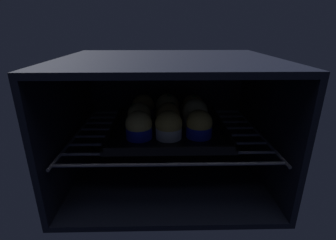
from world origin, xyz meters
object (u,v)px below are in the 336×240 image
Objects in this scene: muffin_row1_col0 at (139,116)px; muffin_row1_col1 at (167,116)px; muffin_row2_col2 at (193,107)px; muffin_row0_col0 at (139,126)px; muffin_row2_col0 at (143,107)px; muffin_row0_col1 at (168,126)px; muffin_row0_col2 at (199,125)px; muffin_row2_col1 at (169,107)px; baking_tray at (168,127)px; muffin_row1_col2 at (195,114)px.

muffin_row1_col0 is 1.00× the size of muffin_row1_col1.
muffin_row0_col0 is at bearing -134.26° from muffin_row2_col2.
muffin_row1_col1 is (7.75, 8.44, -0.15)cm from muffin_row0_col0.
muffin_row2_col0 is (-0.08, 17.23, -0.06)cm from muffin_row0_col0.
muffin_row0_col1 is 8.52cm from muffin_row1_col1.
muffin_row0_col1 reaches higher than muffin_row0_col2.
muffin_row2_col1 is at bearing 179.11° from muffin_row2_col2.
muffin_row0_col0 reaches higher than muffin_row1_col0.
muffin_row0_col1 is at bearing -0.53° from muffin_row0_col0.
baking_tray is 9.23cm from muffin_row2_col1.
muffin_row2_col0 is 0.95× the size of muffin_row2_col1.
muffin_row2_col2 is (8.57, 8.31, 0.07)cm from muffin_row1_col1.
baking_tray is at bearing 89.41° from muffin_row0_col1.
muffin_row2_col2 is at bearing 63.26° from muffin_row0_col1.
muffin_row1_col0 is at bearing 179.28° from baking_tray.
muffin_row1_col0 is (-16.84, 8.06, -0.09)cm from muffin_row0_col2.
muffin_row2_col2 is at bearing 87.26° from muffin_row1_col2.
muffin_row1_col0 is at bearing -93.95° from muffin_row2_col0.
muffin_row1_col2 is 18.33cm from muffin_row2_col0.
muffin_row2_col2 is (16.99, 8.10, 0.06)cm from muffin_row1_col0.
muffin_row1_col0 is 12.20cm from muffin_row2_col1.
baking_tray is 4.43× the size of muffin_row2_col0.
baking_tray is 4.40× the size of muffin_row0_col0.
muffin_row1_col2 reaches higher than baking_tray.
muffin_row1_col2 reaches higher than muffin_row2_col1.
muffin_row0_col2 is at bearing -43.06° from muffin_row1_col1.
muffin_row0_col1 is at bearing -91.64° from muffin_row2_col1.
muffin_row0_col0 is 23.39cm from muffin_row2_col2.
muffin_row2_col1 is at bearing 86.06° from muffin_row1_col1.
muffin_row2_col0 is (-8.02, 8.69, 3.79)cm from baking_tray.
muffin_row0_col1 is 8.34cm from muffin_row0_col2.
muffin_row1_col1 is at bearing 136.94° from muffin_row0_col2.
muffin_row0_col2 is (16.16, 0.58, -0.05)cm from muffin_row0_col0.
muffin_row1_col0 is 0.86× the size of muffin_row1_col2.
muffin_row2_col0 is at bearing 131.71° from muffin_row1_col1.
muffin_row0_col0 is 1.04× the size of muffin_row1_col1.
muffin_row1_col0 is at bearing 94.46° from muffin_row0_col0.
baking_tray is 9.37cm from muffin_row1_col0.
muffin_row0_col0 and muffin_row0_col1 have the same top height.
muffin_row2_col1 is at bearing 42.42° from muffin_row1_col0.
muffin_row1_col2 is (16.59, -0.35, 0.64)cm from muffin_row1_col0.
baking_tray is at bearing -92.72° from muffin_row2_col1.
baking_tray is at bearing -47.32° from muffin_row2_col0.
muffin_row1_col2 reaches higher than muffin_row0_col1.
baking_tray is 9.44cm from muffin_row0_col1.
muffin_row1_col0 is at bearing -137.58° from muffin_row2_col1.
muffin_row2_col2 is (0.40, 8.45, -0.58)cm from muffin_row1_col2.
muffin_row1_col1 is 11.77cm from muffin_row2_col0.
muffin_row1_col0 is 8.61cm from muffin_row2_col0.
muffin_row0_col2 is 1.04× the size of muffin_row1_col0.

